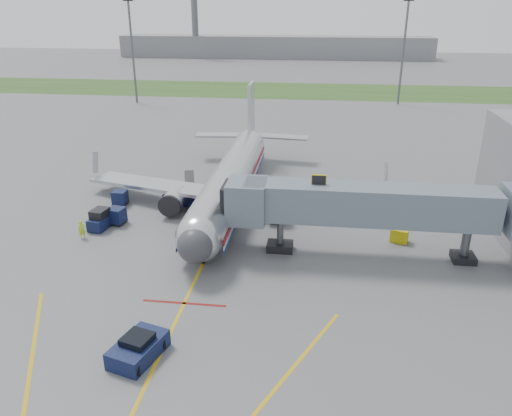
# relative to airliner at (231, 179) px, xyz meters

# --- Properties ---
(ground) EXTENTS (400.00, 400.00, 0.00)m
(ground) POSITION_rel_airliner_xyz_m (-0.00, -15.25, -2.65)
(ground) COLOR #565659
(ground) RESTS_ON ground
(grass_strip) EXTENTS (300.00, 25.00, 0.01)m
(grass_strip) POSITION_rel_airliner_xyz_m (-0.00, 74.75, -2.64)
(grass_strip) COLOR #2D4C1E
(grass_strip) RESTS_ON ground
(apron_markings) EXTENTS (21.52, 50.00, 0.01)m
(apron_markings) POSITION_rel_airliner_xyz_m (-0.00, -22.65, -2.64)
(apron_markings) COLOR gold
(apron_markings) RESTS_ON ground
(airliner) EXTENTS (32.10, 35.67, 10.25)m
(airliner) POSITION_rel_airliner_xyz_m (0.00, 0.00, 0.00)
(airliner) COLOR silver
(airliner) RESTS_ON ground
(jet_bridge) EXTENTS (25.30, 4.00, 6.90)m
(jet_bridge) POSITION_rel_airliner_xyz_m (12.86, -10.25, 1.82)
(jet_bridge) COLOR slate
(jet_bridge) RESTS_ON ground
(light_mast_left) EXTENTS (2.00, 0.44, 20.40)m
(light_mast_left) POSITION_rel_airliner_xyz_m (-30.00, 54.75, 8.13)
(light_mast_left) COLOR #595B60
(light_mast_left) RESTS_ON ground
(light_mast_right) EXTENTS (2.00, 0.44, 20.40)m
(light_mast_right) POSITION_rel_airliner_xyz_m (25.00, 59.75, 8.13)
(light_mast_right) COLOR #595B60
(light_mast_right) RESTS_ON ground
(distant_terminal) EXTENTS (120.00, 14.00, 8.00)m
(distant_terminal) POSITION_rel_airliner_xyz_m (-10.00, 154.75, 1.35)
(distant_terminal) COLOR slate
(distant_terminal) RESTS_ON ground
(control_tower) EXTENTS (4.00, 4.00, 30.00)m
(control_tower) POSITION_rel_airliner_xyz_m (-40.00, 149.75, 14.68)
(control_tower) COLOR #595B60
(control_tower) RESTS_ON ground
(pushback_tug) EXTENTS (3.11, 4.05, 1.49)m
(pushback_tug) POSITION_rel_airliner_xyz_m (-1.18, -25.18, -2.02)
(pushback_tug) COLOR #0C0D35
(pushback_tug) RESTS_ON ground
(baggage_tug) EXTENTS (1.75, 2.85, 1.88)m
(baggage_tug) POSITION_rel_airliner_xyz_m (-11.02, -7.81, -1.81)
(baggage_tug) COLOR #0C0D35
(baggage_tug) RESTS_ON ground
(baggage_cart_a) EXTENTS (1.70, 1.70, 1.59)m
(baggage_cart_a) POSITION_rel_airliner_xyz_m (-9.88, -6.70, -1.84)
(baggage_cart_a) COLOR #0C0D35
(baggage_cart_a) RESTS_ON ground
(baggage_cart_b) EXTENTS (1.41, 1.41, 1.52)m
(baggage_cart_b) POSITION_rel_airliner_xyz_m (-11.42, -1.97, -1.87)
(baggage_cart_b) COLOR #0C0D35
(baggage_cart_b) RESTS_ON ground
(baggage_cart_c) EXTENTS (1.78, 1.78, 1.47)m
(baggage_cart_c) POSITION_rel_airliner_xyz_m (-5.87, -2.05, -1.90)
(baggage_cart_c) COLOR #0C0D35
(baggage_cart_c) RESTS_ON ground
(belt_loader) EXTENTS (2.62, 5.10, 2.40)m
(belt_loader) POSITION_rel_airliner_xyz_m (-4.54, 0.42, -2.05)
(belt_loader) COLOR #0C0D35
(belt_loader) RESTS_ON ground
(ground_power_cart) EXTENTS (1.71, 1.38, 1.18)m
(ground_power_cart) POSITION_rel_airliner_xyz_m (16.29, -7.25, -2.06)
(ground_power_cart) COLOR #CCBA0C
(ground_power_cart) RESTS_ON ground
(ramp_worker) EXTENTS (0.74, 0.69, 1.70)m
(ramp_worker) POSITION_rel_airliner_xyz_m (-11.75, -10.11, -1.80)
(ramp_worker) COLOR #B2E11A
(ramp_worker) RESTS_ON ground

